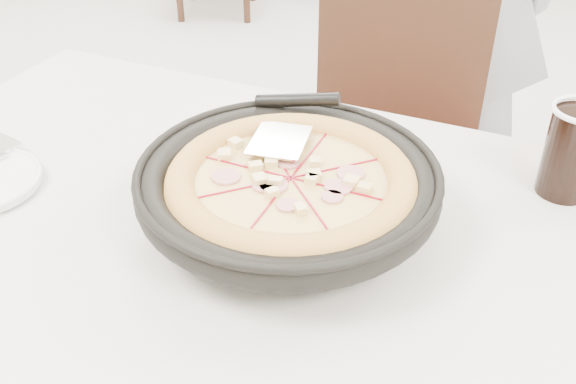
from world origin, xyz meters
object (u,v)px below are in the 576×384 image
at_px(chair_far, 387,154).
at_px(pizza_pan, 288,197).
at_px(cola_glass, 571,154).
at_px(pizza, 291,192).

distance_m(chair_far, pizza_pan, 0.75).
distance_m(chair_far, cola_glass, 0.67).
relative_size(pizza_pan, cola_glass, 2.66).
relative_size(pizza_pan, pizza, 1.12).
xyz_separation_m(pizza_pan, cola_glass, (0.34, 0.23, 0.02)).
xyz_separation_m(chair_far, pizza, (0.05, -0.68, 0.34)).
height_order(chair_far, pizza, chair_far).
xyz_separation_m(chair_far, pizza_pan, (0.04, -0.67, 0.32)).
relative_size(chair_far, pizza_pan, 2.74).
distance_m(pizza, cola_glass, 0.41).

